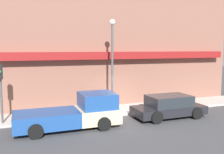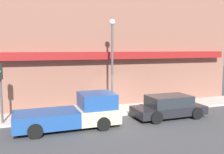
{
  "view_description": "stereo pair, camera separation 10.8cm",
  "coord_description": "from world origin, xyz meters",
  "px_view_note": "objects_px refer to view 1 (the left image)",
  "views": [
    {
      "loc": [
        -6.22,
        -13.9,
        4.15
      ],
      "look_at": [
        -0.63,
        1.0,
        2.34
      ],
      "focal_mm": 40.0,
      "sensor_mm": 36.0,
      "label": 1
    },
    {
      "loc": [
        -6.12,
        -13.94,
        4.15
      ],
      "look_at": [
        -0.63,
        1.0,
        2.34
      ],
      "focal_mm": 40.0,
      "sensor_mm": 36.0,
      "label": 2
    }
  ],
  "objects_px": {
    "pickup_truck": "(75,113)",
    "parked_car": "(169,106)",
    "street_lamp": "(112,55)",
    "fire_hydrant": "(84,109)",
    "traffic_light": "(0,83)"
  },
  "relations": [
    {
      "from": "pickup_truck",
      "to": "parked_car",
      "type": "relative_size",
      "value": 1.22
    },
    {
      "from": "parked_car",
      "to": "street_lamp",
      "type": "xyz_separation_m",
      "value": [
        -2.96,
        1.85,
        3.08
      ]
    },
    {
      "from": "pickup_truck",
      "to": "fire_hydrant",
      "type": "distance_m",
      "value": 2.17
    },
    {
      "from": "traffic_light",
      "to": "fire_hydrant",
      "type": "bearing_deg",
      "value": 3.24
    },
    {
      "from": "parked_car",
      "to": "traffic_light",
      "type": "height_order",
      "value": "traffic_light"
    },
    {
      "from": "pickup_truck",
      "to": "parked_car",
      "type": "distance_m",
      "value": 5.75
    },
    {
      "from": "parked_car",
      "to": "street_lamp",
      "type": "relative_size",
      "value": 0.76
    },
    {
      "from": "street_lamp",
      "to": "traffic_light",
      "type": "height_order",
      "value": "street_lamp"
    },
    {
      "from": "street_lamp",
      "to": "traffic_light",
      "type": "xyz_separation_m",
      "value": [
        -6.4,
        -0.19,
        -1.38
      ]
    },
    {
      "from": "parked_car",
      "to": "street_lamp",
      "type": "bearing_deg",
      "value": 146.47
    },
    {
      "from": "pickup_truck",
      "to": "fire_hydrant",
      "type": "height_order",
      "value": "pickup_truck"
    },
    {
      "from": "fire_hydrant",
      "to": "street_lamp",
      "type": "distance_m",
      "value": 3.71
    },
    {
      "from": "parked_car",
      "to": "pickup_truck",
      "type": "bearing_deg",
      "value": 178.47
    },
    {
      "from": "pickup_truck",
      "to": "fire_hydrant",
      "type": "relative_size",
      "value": 7.23
    },
    {
      "from": "street_lamp",
      "to": "traffic_light",
      "type": "bearing_deg",
      "value": -178.32
    }
  ]
}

